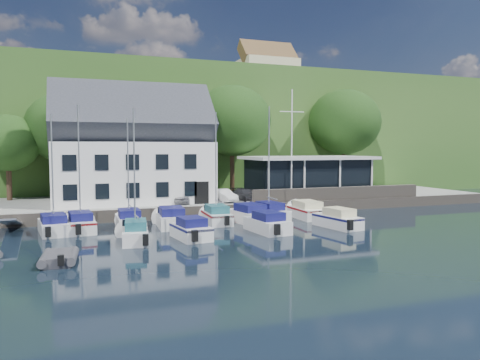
{
  "coord_description": "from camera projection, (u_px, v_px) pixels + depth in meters",
  "views": [
    {
      "loc": [
        -12.53,
        -27.58,
        6.04
      ],
      "look_at": [
        0.87,
        9.0,
        3.31
      ],
      "focal_mm": 35.0,
      "sensor_mm": 36.0,
      "label": 1
    }
  ],
  "objects": [
    {
      "name": "ground",
      "position": [
        275.0,
        240.0,
        30.55
      ],
      "size": [
        180.0,
        180.0,
        0.0
      ],
      "primitive_type": "plane",
      "color": "black",
      "rests_on": "ground"
    },
    {
      "name": "quay",
      "position": [
        203.0,
        203.0,
        46.91
      ],
      "size": [
        60.0,
        13.0,
        1.0
      ],
      "primitive_type": "cube",
      "color": "#989893",
      "rests_on": "ground"
    },
    {
      "name": "quay_face",
      "position": [
        223.0,
        211.0,
        40.82
      ],
      "size": [
        60.0,
        0.3,
        1.0
      ],
      "primitive_type": "cube",
      "color": "#665C51",
      "rests_on": "ground"
    },
    {
      "name": "hillside",
      "position": [
        139.0,
        137.0,
        88.07
      ],
      "size": [
        160.0,
        75.0,
        16.0
      ],
      "primitive_type": "cube",
      "color": "#2B521F",
      "rests_on": "ground"
    },
    {
      "name": "field_patch",
      "position": [
        172.0,
        99.0,
        97.74
      ],
      "size": [
        50.0,
        30.0,
        0.3
      ],
      "primitive_type": "cube",
      "color": "#4F5E2F",
      "rests_on": "hillside"
    },
    {
      "name": "farmhouse",
      "position": [
        268.0,
        70.0,
        85.41
      ],
      "size": [
        10.4,
        7.0,
        8.2
      ],
      "primitive_type": null,
      "color": "beige",
      "rests_on": "hillside"
    },
    {
      "name": "harbor_building",
      "position": [
        132.0,
        155.0,
        43.23
      ],
      "size": [
        14.4,
        8.2,
        8.7
      ],
      "primitive_type": null,
      "color": "white",
      "rests_on": "quay"
    },
    {
      "name": "club_pavilion",
      "position": [
        308.0,
        176.0,
        49.1
      ],
      "size": [
        13.2,
        7.2,
        4.1
      ],
      "primitive_type": null,
      "color": "black",
      "rests_on": "quay"
    },
    {
      "name": "seawall",
      "position": [
        339.0,
        193.0,
        45.24
      ],
      "size": [
        18.0,
        0.5,
        1.2
      ],
      "primitive_type": "cube",
      "color": "#665C51",
      "rests_on": "quay"
    },
    {
      "name": "gangway",
      "position": [
        12.0,
        232.0,
        33.32
      ],
      "size": [
        1.2,
        6.0,
        1.4
      ],
      "primitive_type": null,
      "color": "#B9BABD",
      "rests_on": "ground"
    },
    {
      "name": "car_silver",
      "position": [
        182.0,
        197.0,
        42.21
      ],
      "size": [
        2.17,
        3.71,
        1.19
      ],
      "primitive_type": "imported",
      "rotation": [
        0.0,
        0.0,
        -0.23
      ],
      "color": "#AAABAF",
      "rests_on": "quay"
    },
    {
      "name": "car_white",
      "position": [
        223.0,
        195.0,
        43.31
      ],
      "size": [
        1.97,
        3.75,
        1.17
      ],
      "primitive_type": "imported",
      "rotation": [
        0.0,
        0.0,
        0.21
      ],
      "color": "silver",
      "rests_on": "quay"
    },
    {
      "name": "car_dgrey",
      "position": [
        245.0,
        195.0,
        44.37
      ],
      "size": [
        2.09,
        4.02,
        1.11
      ],
      "primitive_type": "imported",
      "rotation": [
        0.0,
        0.0,
        0.14
      ],
      "color": "#303035",
      "rests_on": "quay"
    },
    {
      "name": "car_blue",
      "position": [
        271.0,
        194.0,
        44.86
      ],
      "size": [
        1.81,
        3.63,
        1.19
      ],
      "primitive_type": "imported",
      "rotation": [
        0.0,
        0.0,
        -0.13
      ],
      "color": "#305193",
      "rests_on": "quay"
    },
    {
      "name": "flagpole",
      "position": [
        292.0,
        145.0,
        44.51
      ],
      "size": [
        2.52,
        0.2,
        10.52
      ],
      "primitive_type": null,
      "color": "white",
      "rests_on": "quay"
    },
    {
      "name": "tree_0",
      "position": [
        8.0,
        158.0,
        44.3
      ],
      "size": [
        5.96,
        5.96,
        8.14
      ],
      "primitive_type": null,
      "color": "#193510",
      "rests_on": "quay"
    },
    {
      "name": "tree_1",
      "position": [
        65.0,
        146.0,
        46.66
      ],
      "size": [
        7.64,
        7.64,
        10.44
      ],
      "primitive_type": null,
      "color": "#193510",
      "rests_on": "quay"
    },
    {
      "name": "tree_2",
      "position": [
        161.0,
        140.0,
        49.82
      ],
      "size": [
        8.59,
        8.59,
        11.74
      ],
      "primitive_type": null,
      "color": "#193510",
      "rests_on": "quay"
    },
    {
      "name": "tree_3",
      "position": [
        232.0,
        139.0,
        51.89
      ],
      "size": [
        8.71,
        8.71,
        11.9
      ],
      "primitive_type": null,
      "color": "#193510",
      "rests_on": "quay"
    },
    {
      "name": "tree_5",
      "position": [
        344.0,
        139.0,
        58.02
      ],
      "size": [
        8.93,
        8.93,
        12.2
      ],
      "primitive_type": null,
      "color": "#193510",
      "rests_on": "quay"
    },
    {
      "name": "boat_r1_0",
      "position": [
        52.0,
        173.0,
        32.55
      ],
      "size": [
        2.76,
        6.4,
        8.54
      ],
      "primitive_type": null,
      "rotation": [
        0.0,
        0.0,
        0.12
      ],
      "color": "silver",
      "rests_on": "ground"
    },
    {
      "name": "boat_r1_1",
      "position": [
        79.0,
        170.0,
        33.26
      ],
      "size": [
        2.41,
        6.17,
        8.9
      ],
      "primitive_type": null,
      "rotation": [
        0.0,
        0.0,
        0.09
      ],
      "color": "silver",
      "rests_on": "ground"
    },
    {
      "name": "boat_r1_2",
      "position": [
        128.0,
        168.0,
        34.47
      ],
      "size": [
        2.04,
        5.83,
        9.04
      ],
      "primitive_type": null,
      "rotation": [
        0.0,
        0.0,
        -0.02
      ],
      "color": "silver",
      "rests_on": "ground"
    },
    {
      "name": "boat_r1_3",
      "position": [
        171.0,
        217.0,
        35.54
      ],
      "size": [
        2.63,
        6.44,
        1.54
      ],
      "primitive_type": null,
      "rotation": [
        0.0,
        0.0,
        -0.07
      ],
      "color": "silver",
      "rests_on": "ground"
    },
    {
      "name": "boat_r1_4",
      "position": [
        216.0,
        167.0,
        36.9
      ],
      "size": [
        2.2,
        6.26,
        9.04
      ],
      "primitive_type": null,
      "rotation": [
        0.0,
        0.0,
        -0.05
      ],
      "color": "silver",
      "rests_on": "ground"
    },
    {
      "name": "boat_r1_5",
      "position": [
        249.0,
        213.0,
        37.51
      ],
      "size": [
        3.28,
        6.37,
        1.55
      ],
      "primitive_type": null,
      "rotation": [
        0.0,
        0.0,
        0.17
      ],
      "color": "silver",
      "rests_on": "ground"
    },
    {
      "name": "boat_r1_6",
      "position": [
        269.0,
        163.0,
        38.37
      ],
      "size": [
        2.6,
        6.48,
        9.46
      ],
      "primitive_type": null,
      "rotation": [
        0.0,
        0.0,
        0.11
      ],
      "color": "silver",
      "rests_on": "ground"
    },
    {
      "name": "boat_r1_7",
      "position": [
        306.0,
        209.0,
        40.04
      ],
      "size": [
        2.4,
        6.71,
        1.5
      ],
      "primitive_type": null,
      "rotation": [
        0.0,
        0.0,
        -0.03
      ],
      "color": "silver",
      "rests_on": "ground"
    },
    {
      "name": "boat_r2_1",
      "position": [
        134.0,
        174.0,
        29.63
      ],
      "size": [
        2.46,
        6.16,
        8.67
      ],
      "primitive_type": null,
      "rotation": [
        0.0,
        0.0,
        -0.13
      ],
      "color": "silver",
      "rests_on": "ground"
    },
    {
      "name": "boat_r2_2",
      "position": [
        191.0,
        228.0,
        30.81
      ],
      "size": [
        2.58,
        5.19,
        1.47
      ],
      "primitive_type": null,
      "rotation": [
        0.0,
        0.0,
        0.12
      ],
      "color": "silver",
      "rests_on": "ground"
    },
    {
      "name": "boat_r2_3",
      "position": [
        267.0,
        222.0,
        33.28
      ],
      "size": [
        2.62,
        5.93,
        1.51
      ],
      "primitive_type": null,
      "rotation": [
        0.0,
        0.0,
        0.1
      ],
      "color": "silver",
      "rests_on": "ground"
    },
    {
      "name": "boat_r2_4",
      "position": [
        337.0,
        218.0,
        35.18
      ],
      "size": [
        2.74,
        6.08,
        1.51
      ],
      "primitive_type": null,
      "rotation": [
        0.0,
        0.0,
        0.15
      ],
      "color": "silver",
      "rests_on": "ground"
    },
    {
      "name": "dinghy_1",
      "position": [
        59.0,
        256.0,
        24.41
      ],
      "size": [
        2.12,
        3.27,
        0.73
      ],
      "primitive_type": null,
      "rotation": [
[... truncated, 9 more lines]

